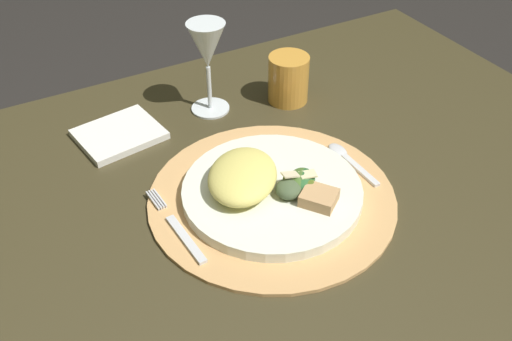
{
  "coord_description": "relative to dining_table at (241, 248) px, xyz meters",
  "views": [
    {
      "loc": [
        -0.3,
        -0.6,
        1.3
      ],
      "look_at": [
        0.04,
        0.02,
        0.74
      ],
      "focal_mm": 40.88,
      "sensor_mm": 36.0,
      "label": 1
    }
  ],
  "objects": [
    {
      "name": "pasta_serving",
      "position": [
        -0.0,
        -0.01,
        0.16
      ],
      "size": [
        0.16,
        0.17,
        0.04
      ],
      "primitive_type": "ellipsoid",
      "rotation": [
        0.0,
        0.0,
        4.05
      ],
      "color": "#E2D168",
      "rests_on": "dinner_plate"
    },
    {
      "name": "napkin",
      "position": [
        -0.11,
        0.23,
        0.12
      ],
      "size": [
        0.15,
        0.13,
        0.01
      ],
      "primitive_type": "cube",
      "rotation": [
        0.0,
        0.0,
        0.15
      ],
      "color": "white",
      "rests_on": "dining_table"
    },
    {
      "name": "spoon",
      "position": [
        0.19,
        -0.01,
        0.13
      ],
      "size": [
        0.02,
        0.12,
        0.01
      ],
      "color": "silver",
      "rests_on": "placemat"
    },
    {
      "name": "bread_piece",
      "position": [
        0.08,
        -0.09,
        0.15
      ],
      "size": [
        0.06,
        0.07,
        0.02
      ],
      "primitive_type": "cube",
      "rotation": [
        0.0,
        0.0,
        2.21
      ],
      "color": "tan",
      "rests_on": "dinner_plate"
    },
    {
      "name": "amber_tumbler",
      "position": [
        0.2,
        0.2,
        0.16
      ],
      "size": [
        0.07,
        0.07,
        0.09
      ],
      "primitive_type": "cylinder",
      "color": "gold",
      "rests_on": "dining_table"
    },
    {
      "name": "salad_greens",
      "position": [
        0.07,
        -0.05,
        0.15
      ],
      "size": [
        0.09,
        0.07,
        0.03
      ],
      "color": "#485A1B",
      "rests_on": "dinner_plate"
    },
    {
      "name": "dinner_plate",
      "position": [
        0.04,
        -0.03,
        0.13
      ],
      "size": [
        0.27,
        0.27,
        0.02
      ],
      "primitive_type": "cylinder",
      "color": "white",
      "rests_on": "placemat"
    },
    {
      "name": "dining_table",
      "position": [
        0.0,
        0.0,
        0.0
      ],
      "size": [
        1.3,
        0.84,
        0.72
      ],
      "color": "#3B341E",
      "rests_on": "ground"
    },
    {
      "name": "fork",
      "position": [
        -0.11,
        -0.03,
        0.13
      ],
      "size": [
        0.02,
        0.17,
        0.0
      ],
      "color": "silver",
      "rests_on": "placemat"
    },
    {
      "name": "wine_glass",
      "position": [
        0.06,
        0.24,
        0.24
      ],
      "size": [
        0.07,
        0.07,
        0.17
      ],
      "color": "silver",
      "rests_on": "dining_table"
    },
    {
      "name": "placemat",
      "position": [
        0.04,
        -0.03,
        0.12
      ],
      "size": [
        0.37,
        0.37,
        0.01
      ],
      "primitive_type": "cylinder",
      "color": "tan",
      "rests_on": "dining_table"
    }
  ]
}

